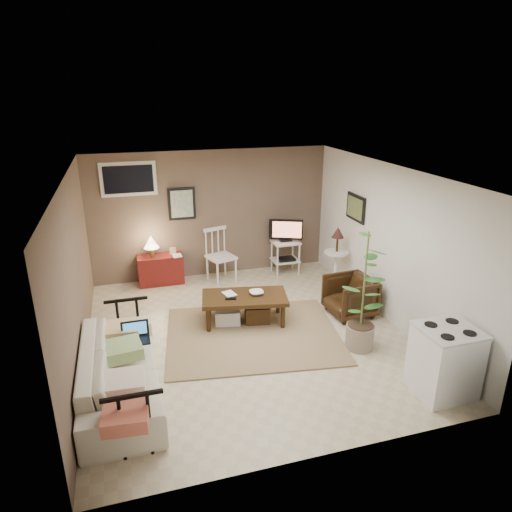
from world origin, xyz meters
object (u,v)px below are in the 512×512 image
object	(u,v)px
armchair	(350,294)
potted_plant	(364,287)
spindle_chair	(221,257)
red_console	(160,267)
tv_stand	(286,245)
side_table	(337,251)
sofa	(119,362)
stove	(445,361)
coffee_table	(244,307)

from	to	relation	value
armchair	potted_plant	xyz separation A→B (m)	(-0.33, -0.95, 0.57)
spindle_chair	potted_plant	bearing A→B (deg)	-64.89
potted_plant	red_console	bearing A→B (deg)	128.64
red_console	potted_plant	size ratio (longest dim) A/B	0.55
red_console	armchair	size ratio (longest dim) A/B	1.36
spindle_chair	potted_plant	xyz separation A→B (m)	(1.35, -2.88, 0.45)
armchair	potted_plant	bearing A→B (deg)	-23.73
tv_stand	side_table	xyz separation A→B (m)	(0.62, -0.93, 0.14)
red_console	spindle_chair	world-z (taller)	spindle_chair
sofa	spindle_chair	size ratio (longest dim) A/B	2.18
side_table	sofa	bearing A→B (deg)	-150.91
side_table	potted_plant	size ratio (longest dim) A/B	0.67
sofa	potted_plant	xyz separation A→B (m)	(3.22, 0.13, 0.49)
stove	red_console	bearing A→B (deg)	124.34
spindle_chair	potted_plant	world-z (taller)	potted_plant
armchair	potted_plant	world-z (taller)	potted_plant
coffee_table	armchair	world-z (taller)	armchair
spindle_chair	stove	bearing A→B (deg)	-66.12
potted_plant	sofa	bearing A→B (deg)	-177.74
sofa	spindle_chair	world-z (taller)	spindle_chair
spindle_chair	side_table	world-z (taller)	side_table
side_table	coffee_table	bearing A→B (deg)	-156.84
tv_stand	potted_plant	xyz separation A→B (m)	(0.05, -2.92, 0.35)
coffee_table	sofa	world-z (taller)	sofa
side_table	red_console	bearing A→B (deg)	160.18
tv_stand	armchair	size ratio (longest dim) A/B	1.56
side_table	potted_plant	distance (m)	2.08
coffee_table	side_table	xyz separation A→B (m)	(1.94, 0.83, 0.44)
coffee_table	tv_stand	bearing A→B (deg)	53.27
sofa	stove	xyz separation A→B (m)	(3.67, -1.05, -0.00)
red_console	potted_plant	bearing A→B (deg)	-51.36
spindle_chair	stove	size ratio (longest dim) A/B	1.17
coffee_table	stove	distance (m)	2.96
sofa	tv_stand	world-z (taller)	tv_stand
red_console	spindle_chair	size ratio (longest dim) A/B	0.93
red_console	armchair	bearing A→B (deg)	-37.24
side_table	armchair	world-z (taller)	side_table
tv_stand	red_console	bearing A→B (deg)	176.19
sofa	tv_stand	size ratio (longest dim) A/B	2.03
armchair	stove	size ratio (longest dim) A/B	0.81
sofa	coffee_table	bearing A→B (deg)	-55.35
potted_plant	tv_stand	bearing A→B (deg)	90.94
potted_plant	stove	distance (m)	1.35
coffee_table	potted_plant	xyz separation A→B (m)	(1.37, -1.15, 0.65)
potted_plant	side_table	bearing A→B (deg)	73.78
spindle_chair	sofa	bearing A→B (deg)	-121.81
spindle_chair	tv_stand	bearing A→B (deg)	1.60
spindle_chair	side_table	xyz separation A→B (m)	(1.93, -0.90, 0.24)
sofa	spindle_chair	xyz separation A→B (m)	(1.87, 3.01, 0.04)
red_console	stove	size ratio (longest dim) A/B	1.10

